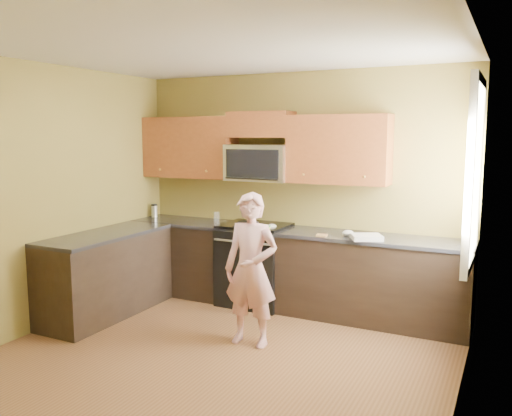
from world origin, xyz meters
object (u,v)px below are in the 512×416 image
Objects in this scene: frying_pan at (248,227)px; butter_tub at (265,231)px; stove at (255,264)px; microwave at (260,181)px; woman at (251,270)px; travel_mug at (155,217)px.

butter_tub is (0.22, -0.01, -0.03)m from frying_pan.
stove is 8.10× the size of butter_tub.
microwave is at bearing 125.47° from butter_tub.
woman is 1.09m from frying_pan.
woman is at bearing -67.47° from microwave.
frying_pan is 1.53m from travel_mug.
microwave is 4.50× the size of travel_mug.
woman is (0.51, -1.11, 0.25)m from stove.
travel_mug is at bearing -179.02° from frying_pan.
butter_tub is (-0.29, 0.92, 0.19)m from woman.
butter_tub is (0.23, -0.19, 0.45)m from stove.
butter_tub is at bearing -40.37° from stove.
microwave reaches higher than stove.
microwave is 1.52m from woman.
microwave is 0.66m from butter_tub.
stove is 5.63× the size of travel_mug.
microwave reaches higher than butter_tub.
frying_pan is (0.00, -0.30, -0.50)m from microwave.
stove is at bearing -90.00° from microwave.
frying_pan reaches higher than stove.
woman reaches higher than travel_mug.
woman is at bearing -65.23° from stove.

